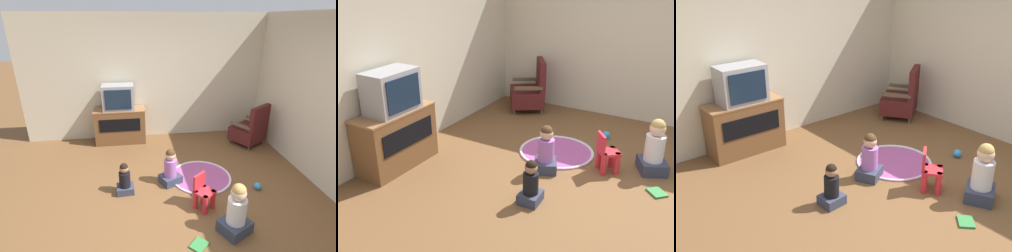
% 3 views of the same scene
% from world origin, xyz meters
% --- Properties ---
extents(ground_plane, '(30.00, 30.00, 0.00)m').
position_xyz_m(ground_plane, '(0.00, 0.00, 0.00)').
color(ground_plane, brown).
extents(wall_back, '(5.35, 0.12, 2.67)m').
position_xyz_m(wall_back, '(-0.33, 2.59, 1.33)').
color(wall_back, beige).
rests_on(wall_back, ground_plane).
extents(tv_cabinet, '(1.08, 0.47, 0.76)m').
position_xyz_m(tv_cabinet, '(-0.97, 2.28, 0.39)').
color(tv_cabinet, brown).
rests_on(tv_cabinet, ground_plane).
extents(television, '(0.65, 0.42, 0.52)m').
position_xyz_m(television, '(-0.97, 2.27, 1.02)').
color(television, '#939399').
rests_on(television, tv_cabinet).
extents(black_armchair, '(0.84, 0.82, 0.91)m').
position_xyz_m(black_armchair, '(1.77, 1.76, 0.34)').
color(black_armchair, brown).
rests_on(black_armchair, ground_plane).
extents(yellow_kid_chair, '(0.35, 0.35, 0.52)m').
position_xyz_m(yellow_kid_chair, '(0.25, -0.12, 0.22)').
color(yellow_kid_chair, red).
rests_on(yellow_kid_chair, ground_plane).
extents(play_mat, '(1.05, 1.05, 0.04)m').
position_xyz_m(play_mat, '(0.41, 0.64, 0.01)').
color(play_mat, '#A54C8C').
rests_on(play_mat, ground_plane).
extents(child_watching_left, '(0.28, 0.25, 0.52)m').
position_xyz_m(child_watching_left, '(-0.87, 0.39, 0.22)').
color(child_watching_left, '#33384C').
rests_on(child_watching_left, ground_plane).
extents(child_watching_center, '(0.47, 0.45, 0.72)m').
position_xyz_m(child_watching_center, '(0.53, -0.63, 0.31)').
color(child_watching_center, '#33384C').
rests_on(child_watching_center, ground_plane).
extents(child_watching_right, '(0.41, 0.39, 0.62)m').
position_xyz_m(child_watching_right, '(-0.13, 0.56, 0.27)').
color(child_watching_right, '#33384C').
rests_on(child_watching_right, ground_plane).
extents(toy_ball, '(0.11, 0.11, 0.11)m').
position_xyz_m(toy_ball, '(1.23, 0.18, 0.06)').
color(toy_ball, '#3399E5').
rests_on(toy_ball, ground_plane).
extents(book, '(0.26, 0.26, 0.02)m').
position_xyz_m(book, '(0.02, -0.80, 0.01)').
color(book, '#337F3D').
rests_on(book, ground_plane).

